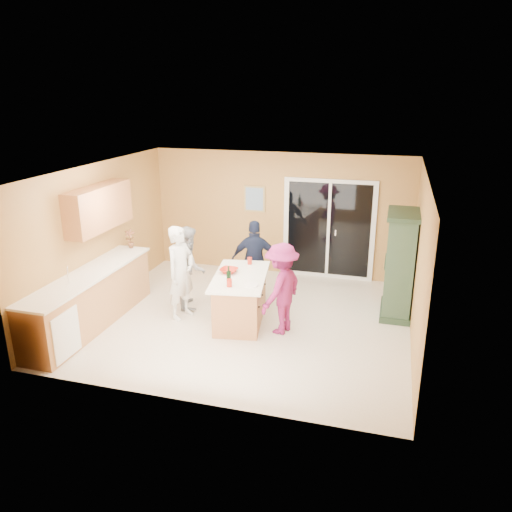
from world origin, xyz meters
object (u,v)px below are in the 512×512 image
(woman_white, at_px, (181,273))
(woman_navy, at_px, (255,260))
(woman_magenta, at_px, (281,289))
(green_hutch, at_px, (399,266))
(kitchen_island, at_px, (240,300))
(woman_grey, at_px, (189,267))

(woman_white, height_order, woman_navy, woman_white)
(woman_magenta, bearing_deg, green_hutch, 142.33)
(kitchen_island, xyz_separation_m, woman_magenta, (0.76, -0.19, 0.37))
(woman_grey, bearing_deg, woman_white, 161.59)
(woman_white, distance_m, woman_magenta, 1.79)
(kitchen_island, xyz_separation_m, woman_grey, (-1.10, 0.39, 0.36))
(woman_grey, xyz_separation_m, woman_magenta, (1.85, -0.58, 0.01))
(green_hutch, distance_m, woman_grey, 3.73)
(green_hutch, height_order, woman_magenta, green_hutch)
(kitchen_island, distance_m, woman_white, 1.12)
(kitchen_island, bearing_deg, woman_navy, 82.52)
(kitchen_island, height_order, woman_grey, woman_grey)
(woman_magenta, bearing_deg, woman_navy, -128.73)
(green_hutch, bearing_deg, woman_navy, 179.93)
(kitchen_island, relative_size, woman_white, 1.04)
(kitchen_island, relative_size, woman_navy, 1.12)
(green_hutch, bearing_deg, woman_white, -162.46)
(woman_grey, bearing_deg, woman_magenta, -133.37)
(woman_grey, bearing_deg, kitchen_island, -135.59)
(woman_magenta, bearing_deg, woman_grey, -88.95)
(kitchen_island, height_order, woman_navy, woman_navy)
(woman_white, distance_m, woman_navy, 1.52)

